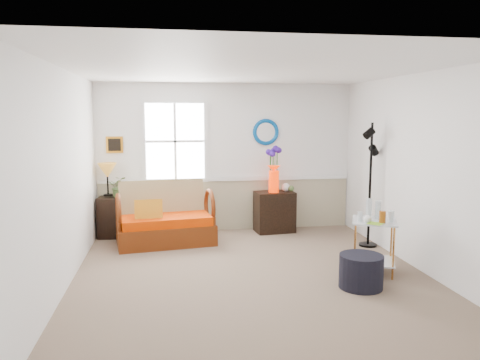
{
  "coord_description": "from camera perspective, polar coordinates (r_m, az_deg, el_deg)",
  "views": [
    {
      "loc": [
        -1.04,
        -5.69,
        2.05
      ],
      "look_at": [
        -0.08,
        0.43,
        1.19
      ],
      "focal_mm": 35.0,
      "sensor_mm": 36.0,
      "label": 1
    }
  ],
  "objects": [
    {
      "name": "throw_pillow",
      "position": [
        7.42,
        -11.08,
        -3.99
      ],
      "size": [
        0.43,
        0.13,
        0.43
      ],
      "primitive_type": null,
      "rotation": [
        0.0,
        0.0,
        0.05
      ],
      "color": "#CF5E02",
      "rests_on": "loveseat"
    },
    {
      "name": "table_lamp",
      "position": [
        8.12,
        -15.84,
        -0.01
      ],
      "size": [
        0.37,
        0.37,
        0.57
      ],
      "primitive_type": null,
      "rotation": [
        0.0,
        0.0,
        -0.19
      ],
      "color": "#B07425",
      "rests_on": "lamp_stand"
    },
    {
      "name": "window",
      "position": [
        8.17,
        -7.91,
        4.7
      ],
      "size": [
        1.14,
        0.06,
        1.44
      ],
      "primitive_type": null,
      "color": "white",
      "rests_on": "walls"
    },
    {
      "name": "picture",
      "position": [
        8.23,
        -15.04,
        4.18
      ],
      "size": [
        0.28,
        0.03,
        0.28
      ],
      "primitive_type": "cube",
      "color": "orange",
      "rests_on": "walls"
    },
    {
      "name": "wainscot",
      "position": [
        8.39,
        -1.6,
        -3.07
      ],
      "size": [
        4.46,
        0.02,
        0.9
      ],
      "primitive_type": "cube",
      "color": "tan",
      "rests_on": "walls"
    },
    {
      "name": "lamp_stand",
      "position": [
        8.2,
        -15.47,
        -4.37
      ],
      "size": [
        0.43,
        0.43,
        0.69
      ],
      "primitive_type": null,
      "rotation": [
        0.0,
        0.0,
        -0.12
      ],
      "color": "black",
      "rests_on": "floor"
    },
    {
      "name": "floor_lamp",
      "position": [
        7.53,
        15.57,
        -0.62
      ],
      "size": [
        0.34,
        0.34,
        1.94
      ],
      "primitive_type": null,
      "rotation": [
        0.0,
        0.0,
        0.25
      ],
      "color": "black",
      "rests_on": "floor"
    },
    {
      "name": "floor",
      "position": [
        6.13,
        1.43,
        -11.58
      ],
      "size": [
        4.5,
        5.0,
        0.01
      ],
      "primitive_type": "cube",
      "color": "#786453",
      "rests_on": "ground"
    },
    {
      "name": "side_table",
      "position": [
        6.4,
        15.96,
        -7.79
      ],
      "size": [
        0.73,
        0.73,
        0.7
      ],
      "primitive_type": null,
      "rotation": [
        0.0,
        0.0,
        -0.41
      ],
      "color": "#B06F2C",
      "rests_on": "floor"
    },
    {
      "name": "potted_plant",
      "position": [
        8.08,
        -14.53,
        -1.05
      ],
      "size": [
        0.35,
        0.38,
        0.27
      ],
      "primitive_type": "imported",
      "rotation": [
        0.0,
        0.0,
        -0.1
      ],
      "color": "#496533",
      "rests_on": "lamp_stand"
    },
    {
      "name": "tabletop_items",
      "position": [
        6.24,
        16.21,
        -3.66
      ],
      "size": [
        0.61,
        0.61,
        0.26
      ],
      "primitive_type": null,
      "rotation": [
        0.0,
        0.0,
        -0.77
      ],
      "color": "silver",
      "rests_on": "side_table"
    },
    {
      "name": "flower_vase",
      "position": [
        8.13,
        4.15,
        1.25
      ],
      "size": [
        0.28,
        0.28,
        0.78
      ],
      "primitive_type": null,
      "rotation": [
        0.0,
        0.0,
        -0.22
      ],
      "color": "#F72800",
      "rests_on": "cabinet"
    },
    {
      "name": "chair_rail",
      "position": [
        8.3,
        -1.6,
        0.1
      ],
      "size": [
        4.46,
        0.04,
        0.06
      ],
      "primitive_type": "cube",
      "color": "white",
      "rests_on": "walls"
    },
    {
      "name": "ceiling",
      "position": [
        5.81,
        1.52,
        13.37
      ],
      "size": [
        4.5,
        5.0,
        0.01
      ],
      "primitive_type": "cube",
      "color": "white",
      "rests_on": "walls"
    },
    {
      "name": "mirror",
      "position": [
        8.36,
        3.16,
        5.86
      ],
      "size": [
        0.47,
        0.07,
        0.47
      ],
      "primitive_type": "torus",
      "rotation": [
        1.57,
        0.0,
        0.0
      ],
      "color": "#06589C",
      "rests_on": "walls"
    },
    {
      "name": "walls",
      "position": [
        5.83,
        1.47,
        0.55
      ],
      "size": [
        4.51,
        5.01,
        2.6
      ],
      "color": "white",
      "rests_on": "floor"
    },
    {
      "name": "loveseat",
      "position": [
        7.58,
        -9.1,
        -4.02
      ],
      "size": [
        1.62,
        1.06,
        0.99
      ],
      "primitive_type": null,
      "rotation": [
        0.0,
        0.0,
        0.14
      ],
      "color": "#5E1D07",
      "rests_on": "floor"
    },
    {
      "name": "cabinet",
      "position": [
        8.28,
        4.23,
        -3.89
      ],
      "size": [
        0.7,
        0.49,
        0.71
      ],
      "primitive_type": null,
      "rotation": [
        0.0,
        0.0,
        0.09
      ],
      "color": "black",
      "rests_on": "floor"
    },
    {
      "name": "ottoman",
      "position": [
        5.86,
        14.54,
        -10.73
      ],
      "size": [
        0.6,
        0.6,
        0.4
      ],
      "primitive_type": "cylinder",
      "rotation": [
        0.0,
        0.0,
        0.16
      ],
      "color": "black",
      "rests_on": "floor"
    }
  ]
}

